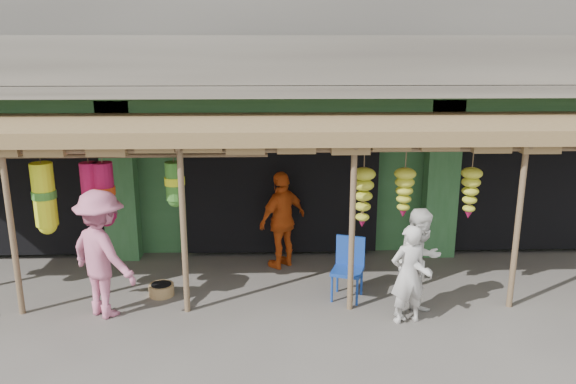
{
  "coord_description": "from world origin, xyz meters",
  "views": [
    {
      "loc": [
        -0.2,
        -8.1,
        3.97
      ],
      "look_at": [
        0.08,
        1.0,
        1.56
      ],
      "focal_mm": 35.0,
      "sensor_mm": 36.0,
      "label": 1
    }
  ],
  "objects_px": {
    "person_right": "(421,263)",
    "person_shopper": "(102,254)",
    "blue_chair": "(349,264)",
    "person_front": "(408,274)",
    "person_vendor": "(283,220)"
  },
  "relations": [
    {
      "from": "person_right",
      "to": "person_shopper",
      "type": "bearing_deg",
      "value": 142.81
    },
    {
      "from": "blue_chair",
      "to": "person_front",
      "type": "xyz_separation_m",
      "value": [
        0.74,
        -0.89,
        0.2
      ]
    },
    {
      "from": "blue_chair",
      "to": "person_shopper",
      "type": "bearing_deg",
      "value": -153.26
    },
    {
      "from": "blue_chair",
      "to": "person_front",
      "type": "bearing_deg",
      "value": -31.14
    },
    {
      "from": "person_shopper",
      "to": "person_front",
      "type": "bearing_deg",
      "value": -148.25
    },
    {
      "from": "blue_chair",
      "to": "person_shopper",
      "type": "relative_size",
      "value": 0.51
    },
    {
      "from": "person_front",
      "to": "person_right",
      "type": "xyz_separation_m",
      "value": [
        0.23,
        0.21,
        0.09
      ]
    },
    {
      "from": "person_right",
      "to": "person_shopper",
      "type": "distance_m",
      "value": 4.71
    },
    {
      "from": "person_front",
      "to": "person_right",
      "type": "bearing_deg",
      "value": -152.28
    },
    {
      "from": "person_vendor",
      "to": "person_right",
      "type": "bearing_deg",
      "value": 93.5
    },
    {
      "from": "person_front",
      "to": "person_vendor",
      "type": "bearing_deg",
      "value": -66.16
    },
    {
      "from": "person_front",
      "to": "person_vendor",
      "type": "xyz_separation_m",
      "value": [
        -1.77,
        2.19,
        0.15
      ]
    },
    {
      "from": "person_shopper",
      "to": "blue_chair",
      "type": "bearing_deg",
      "value": -135.69
    },
    {
      "from": "blue_chair",
      "to": "person_right",
      "type": "distance_m",
      "value": 1.21
    },
    {
      "from": "person_vendor",
      "to": "person_shopper",
      "type": "height_order",
      "value": "person_shopper"
    }
  ]
}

